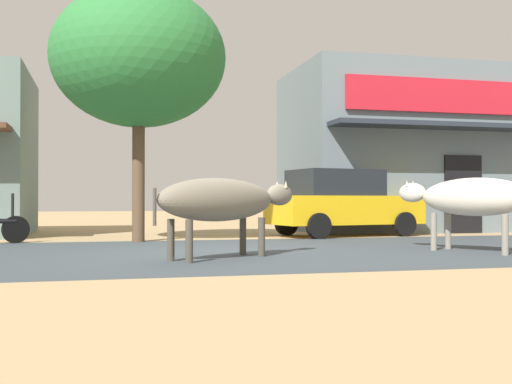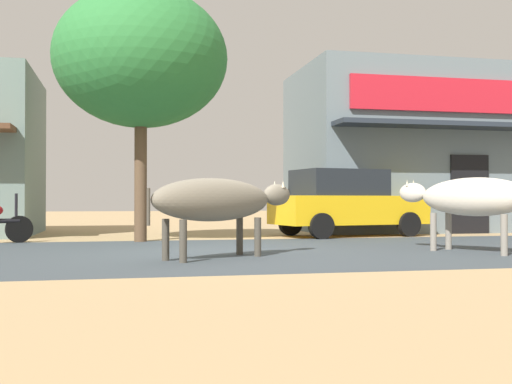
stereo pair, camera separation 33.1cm
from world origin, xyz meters
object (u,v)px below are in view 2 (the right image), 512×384
at_px(roadside_tree, 141,59).
at_px(cow_near_brown, 217,201).
at_px(cow_far_dark, 471,198).
at_px(pedestrian_by_shop, 444,197).
at_px(parked_hatchback_car, 346,202).

distance_m(roadside_tree, cow_near_brown, 5.27).
xyz_separation_m(cow_far_dark, pedestrian_by_shop, (2.72, 5.79, 0.05)).
distance_m(parked_hatchback_car, pedestrian_by_shop, 3.21).
xyz_separation_m(parked_hatchback_car, cow_far_dark, (0.39, -5.00, 0.10)).
bearing_deg(roadside_tree, parked_hatchback_car, 11.06).
height_order(roadside_tree, parked_hatchback_car, roadside_tree).
relative_size(roadside_tree, parked_hatchback_car, 1.37).
relative_size(parked_hatchback_car, cow_near_brown, 1.52).
xyz_separation_m(parked_hatchback_car, pedestrian_by_shop, (3.11, 0.79, 0.14)).
distance_m(roadside_tree, cow_far_dark, 7.41).
relative_size(cow_far_dark, pedestrian_by_shop, 1.48).
relative_size(roadside_tree, cow_near_brown, 2.09).
bearing_deg(parked_hatchback_car, roadside_tree, -168.94).
distance_m(roadside_tree, pedestrian_by_shop, 8.87).
bearing_deg(roadside_tree, cow_near_brown, -76.20).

